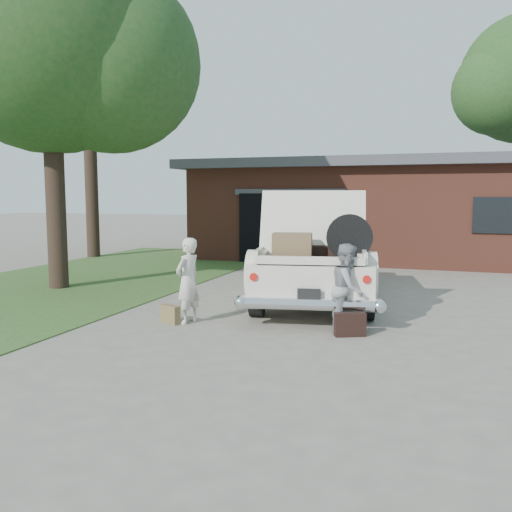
% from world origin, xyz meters
% --- Properties ---
extents(ground, '(90.00, 90.00, 0.00)m').
position_xyz_m(ground, '(0.00, 0.00, 0.00)').
color(ground, gray).
rests_on(ground, ground).
extents(grass_strip, '(6.00, 16.00, 0.02)m').
position_xyz_m(grass_strip, '(-5.50, 3.00, 0.01)').
color(grass_strip, '#2D4C1E').
rests_on(grass_strip, ground).
extents(house, '(12.80, 7.80, 3.30)m').
position_xyz_m(house, '(0.98, 11.47, 1.67)').
color(house, brown).
rests_on(house, ground).
extents(tree_left, '(6.19, 5.38, 8.45)m').
position_xyz_m(tree_left, '(-5.26, 2.01, 5.52)').
color(tree_left, '#38281E').
rests_on(tree_left, ground).
extents(tree_back, '(6.10, 5.30, 11.15)m').
position_xyz_m(tree_back, '(-8.36, 7.65, 8.13)').
color(tree_back, '#38281E').
rests_on(tree_back, ground).
extents(sedan, '(3.16, 5.89, 2.23)m').
position_xyz_m(sedan, '(0.58, 2.67, 0.82)').
color(sedan, beige).
rests_on(sedan, ground).
extents(woman_left, '(0.45, 0.59, 1.45)m').
position_xyz_m(woman_left, '(-0.97, -0.10, 0.72)').
color(woman_left, beige).
rests_on(woman_left, ground).
extents(woman_right, '(0.57, 0.71, 1.40)m').
position_xyz_m(woman_right, '(1.67, 0.20, 0.70)').
color(woman_right, gray).
rests_on(woman_right, ground).
extents(suitcase_left, '(0.42, 0.27, 0.31)m').
position_xyz_m(suitcase_left, '(-1.25, -0.23, 0.15)').
color(suitcase_left, olive).
rests_on(suitcase_left, ground).
extents(suitcase_right, '(0.49, 0.33, 0.37)m').
position_xyz_m(suitcase_right, '(1.76, -0.08, 0.18)').
color(suitcase_right, black).
rests_on(suitcase_right, ground).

